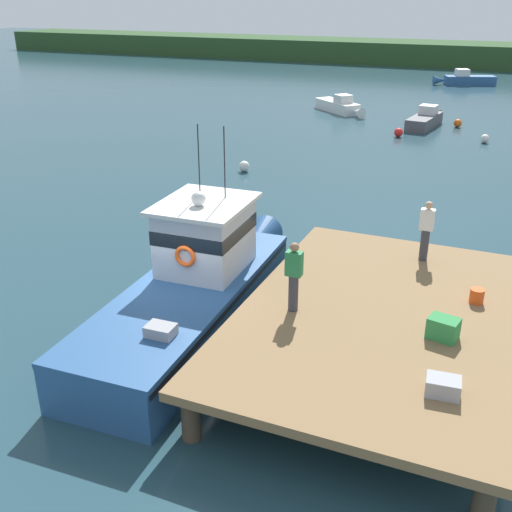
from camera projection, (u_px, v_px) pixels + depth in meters
ground_plane at (193, 317)px, 15.79m from camera, size 200.00×200.00×0.00m
dock at (380, 317)px, 13.63m from camera, size 6.00×9.00×1.20m
main_fishing_boat at (196, 285)px, 15.24m from camera, size 2.87×9.87×4.80m
crate_single_by_cleat at (443, 328)px, 12.47m from camera, size 0.68×0.55×0.46m
crate_stack_mid_dock at (443, 386)px, 10.76m from camera, size 0.64×0.50×0.33m
bait_bucket at (477, 296)px, 13.92m from camera, size 0.32×0.32×0.34m
deckhand_by_the_boat at (294, 275)px, 13.32m from camera, size 0.36×0.22×1.63m
deckhand_further_back at (426, 230)px, 15.86m from camera, size 0.36×0.22×1.63m
moored_boat_outer_mooring at (426, 119)px, 37.63m from camera, size 1.74×4.99×1.25m
moored_boat_off_the_point at (340, 106)px, 41.95m from camera, size 4.34×3.92×1.24m
moored_boat_far_right at (466, 79)px, 54.03m from camera, size 5.38×2.97×1.37m
mooring_buoy_inshore at (458, 123)px, 37.48m from camera, size 0.49×0.49×0.49m
mooring_buoy_spare_mooring at (398, 132)px, 35.02m from camera, size 0.51×0.51×0.51m
mooring_buoy_outer at (485, 139)px, 33.65m from camera, size 0.47×0.47×0.47m
mooring_buoy_channel_marker at (244, 166)px, 28.33m from camera, size 0.50×0.50×0.50m
far_shoreline at (461, 54)px, 67.51m from camera, size 120.00×8.00×2.40m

